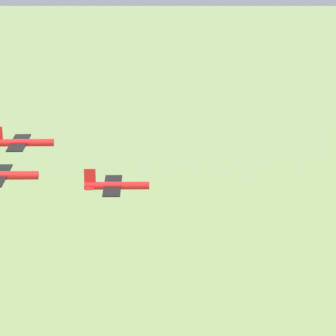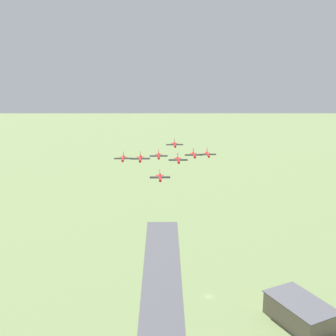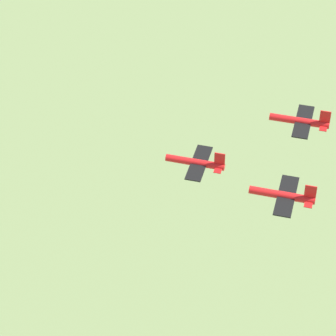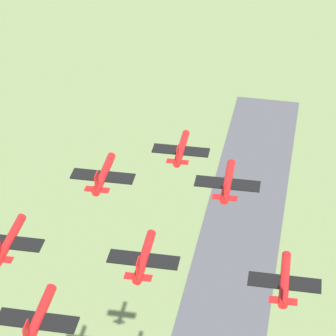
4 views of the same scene
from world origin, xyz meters
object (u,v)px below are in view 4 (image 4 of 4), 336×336
object	(u,v)px
jet_2	(228,182)
jet_4	(144,258)
jet_0	(181,149)
jet_7	(38,319)
jet_5	(285,281)
jet_3	(9,241)
jet_1	(103,175)

from	to	relation	value
jet_2	jet_4	xyz separation A→B (m)	(8.74, -12.86, -2.13)
jet_0	jet_7	xyz separation A→B (m)	(32.96, -24.32, 4.38)
jet_5	jet_2	bearing A→B (deg)	120.47
jet_2	jet_4	world-z (taller)	jet_2
jet_3	jet_7	world-z (taller)	jet_7
jet_4	jet_5	size ratio (longest dim) A/B	1.00
jet_4	jet_2	bearing A→B (deg)	59.53
jet_1	jet_2	bearing A→B (deg)	0.00
jet_2	jet_7	bearing A→B (deg)	-120.47
jet_0	jet_1	xyz separation A→B (m)	(8.74, -12.86, 3.60)
jet_3	jet_7	xyz separation A→B (m)	(15.48, 1.39, 1.89)
jet_3	jet_5	world-z (taller)	jet_3
jet_4	jet_5	distance (m)	15.80
jet_1	jet_3	world-z (taller)	jet_1
jet_7	jet_1	bearing A→B (deg)	90.00
jet_5	jet_7	world-z (taller)	jet_7
jet_7	jet_4	bearing A→B (deg)	59.53
jet_2	jet_1	bearing A→B (deg)	-180.00
jet_1	jet_5	bearing A→B (deg)	-29.54
jet_0	jet_7	bearing A→B (deg)	-101.09
jet_1	jet_4	size ratio (longest dim) A/B	1.00
jet_2	jet_5	distance (m)	15.86
jet_7	jet_0	bearing A→B (deg)	78.91
jet_5	jet_7	xyz separation A→B (m)	(2.00, -27.11, 3.20)
jet_3	jet_4	world-z (taller)	jet_3
jet_5	jet_0	bearing A→B (deg)	120.47
jet_5	jet_1	bearing A→B (deg)	150.46
jet_1	jet_7	distance (m)	26.81
jet_3	jet_5	distance (m)	31.56
jet_2	jet_5	xyz separation A→B (m)	(15.48, 1.39, -3.13)
jet_0	jet_5	bearing A→B (deg)	-59.53
jet_2	jet_5	size ratio (longest dim) A/B	1.00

